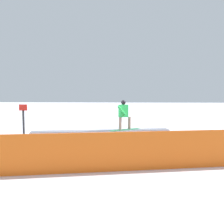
{
  "coord_description": "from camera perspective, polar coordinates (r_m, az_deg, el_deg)",
  "views": [
    {
      "loc": [
        -1.14,
        10.22,
        2.43
      ],
      "look_at": [
        -0.53,
        0.9,
        1.71
      ],
      "focal_mm": 35.83,
      "sensor_mm": 36.0,
      "label": 1
    }
  ],
  "objects": [
    {
      "name": "snowboarder",
      "position": [
        10.44,
        3.01,
        -0.5
      ],
      "size": [
        1.48,
        1.05,
        1.4
      ],
      "color": "#278450",
      "rests_on": "grind_box"
    },
    {
      "name": "safety_fence",
      "position": [
        7.11,
        -5.72,
        -10.28
      ],
      "size": [
        12.88,
        2.59,
        1.26
      ],
      "primitive_type": "cube",
      "rotation": [
        0.0,
        0.0,
        0.19
      ],
      "color": "orange",
      "rests_on": "ground_plane"
    },
    {
      "name": "ground_plane",
      "position": [
        10.57,
        -2.6,
        -8.89
      ],
      "size": [
        120.0,
        120.0,
        0.0
      ],
      "primitive_type": "plane",
      "color": "white"
    },
    {
      "name": "trail_marker",
      "position": [
        11.89,
        -21.63,
        -2.58
      ],
      "size": [
        0.4,
        0.1,
        1.96
      ],
      "color": "#262628",
      "rests_on": "ground_plane"
    },
    {
      "name": "grind_box",
      "position": [
        10.49,
        -2.61,
        -6.99
      ],
      "size": [
        6.35,
        1.75,
        0.79
      ],
      "color": "white",
      "rests_on": "ground_plane"
    }
  ]
}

